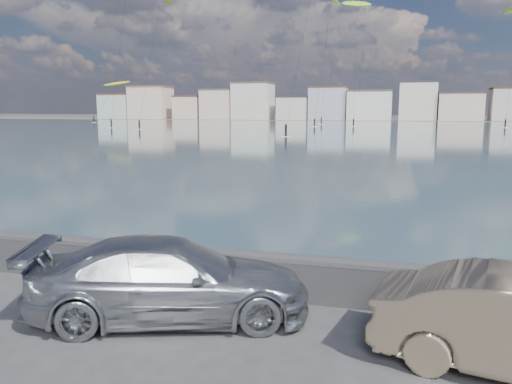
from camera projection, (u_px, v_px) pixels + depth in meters
The scene contains 8 objects.
ground at pixel (146, 340), 9.26m from camera, with size 700.00×700.00×0.00m, color #333335.
bay_water at pixel (374, 131), 96.12m from camera, with size 500.00×177.00×0.00m, color #3A5961.
far_shore_strip at pixel (386, 120), 199.12m from camera, with size 500.00×60.00×0.00m, color #4C473D.
seawall at pixel (200, 267), 11.72m from camera, with size 400.00×0.36×1.08m.
far_buildings at pixel (390, 104), 184.49m from camera, with size 240.79×13.26×14.60m.
car_silver at pixel (170, 279), 10.16m from camera, with size 2.29×5.64×1.64m, color #A9AAAF.
kitesurfer_0 at pixel (357, 5), 123.30m from camera, with size 8.74×13.93×31.48m.
kitesurfer_6 at pixel (116, 84), 168.41m from camera, with size 9.80×18.32×13.90m.
Camera 1 is at (4.32, -7.79, 4.25)m, focal length 35.00 mm.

